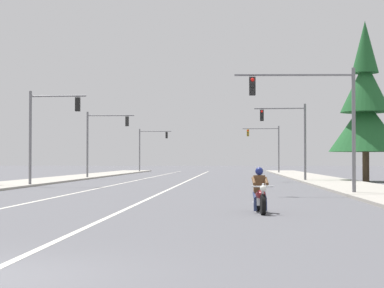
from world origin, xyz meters
name	(u,v)px	position (x,y,z in m)	size (l,w,h in m)	color
lane_stripe_center	(187,181)	(0.06, 45.00, 0.00)	(0.16, 100.00, 0.01)	beige
lane_stripe_left	(134,181)	(-4.33, 45.00, 0.00)	(0.16, 100.00, 0.01)	beige
sidewalk_kerb_right	(334,182)	(11.18, 40.00, 0.07)	(4.40, 110.00, 0.14)	#9E998E
sidewalk_kerb_left	(35,182)	(-11.18, 40.00, 0.07)	(4.40, 110.00, 0.14)	#9E998E
motorcycle_with_rider	(260,195)	(4.60, 12.03, 0.59)	(0.70, 2.19, 1.46)	black
traffic_signal_near_right	(318,110)	(7.90, 23.21, 4.16)	(5.88, 0.60, 6.20)	slate
traffic_signal_near_left	(46,124)	(-8.32, 32.96, 4.03)	(3.78, 0.37, 6.20)	slate
traffic_signal_mid_right	(291,131)	(8.39, 43.92, 4.05)	(4.11, 0.38, 6.20)	slate
traffic_signal_mid_left	(101,135)	(-8.42, 51.49, 4.07)	(4.46, 0.37, 6.20)	slate
traffic_signal_far_right	(268,142)	(8.46, 77.55, 4.09)	(4.79, 0.47, 6.20)	slate
traffic_signal_far_left	(149,144)	(-8.14, 84.84, 4.08)	(4.66, 0.37, 6.20)	slate
conifer_tree_right_verge_far	(365,108)	(14.32, 43.99, 5.88)	(5.83, 5.83, 12.82)	#4C3828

